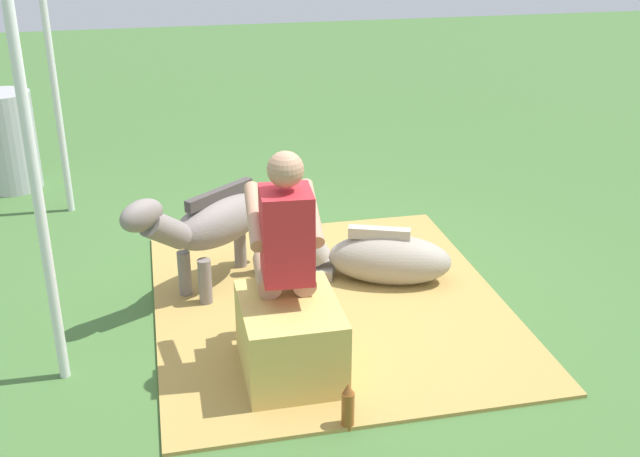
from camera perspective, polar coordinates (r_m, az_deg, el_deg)
ground_plane at (r=5.51m, az=-0.65°, el=-4.89°), size 24.00×24.00×0.00m
hay_patch at (r=5.38m, az=0.70°, el=-5.49°), size 2.70×2.35×0.02m
hay_bale at (r=4.55m, az=-2.20°, el=-8.07°), size 0.70×0.55×0.48m
person_seated at (r=4.45m, az=-2.58°, el=-1.36°), size 0.68×0.44×1.36m
pony_standing at (r=5.40m, az=-7.89°, el=0.34°), size 0.99×1.12×0.87m
pony_lying at (r=5.64m, az=4.09°, el=-2.10°), size 0.74×1.34×0.42m
soda_bottle at (r=4.20m, az=2.05°, el=-12.85°), size 0.07×0.07×0.28m
water_barrel at (r=7.88m, az=-21.81°, el=5.93°), size 0.52×0.52×0.92m
tent_pole_left at (r=4.37m, az=-20.08°, el=3.47°), size 0.06×0.06×2.46m
tent_pole_right at (r=6.94m, az=-18.91°, el=10.74°), size 0.06×0.06×2.46m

